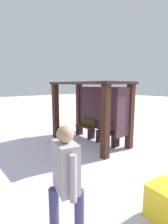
% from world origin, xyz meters
% --- Properties ---
extents(ground_plane, '(60.00, 60.00, 0.00)m').
position_xyz_m(ground_plane, '(0.00, 0.00, 0.00)').
color(ground_plane, white).
extents(bus_shelter, '(3.18, 1.64, 2.40)m').
position_xyz_m(bus_shelter, '(0.10, 0.19, 1.64)').
color(bus_shelter, '#391E13').
rests_on(bus_shelter, ground).
extents(bench_left_inside, '(0.98, 0.39, 0.78)m').
position_xyz_m(bench_left_inside, '(-0.65, 0.38, 0.35)').
color(bench_left_inside, '#493B16').
rests_on(bench_left_inside, ground).
extents(bench_center_inside, '(0.98, 0.41, 0.77)m').
position_xyz_m(bench_center_inside, '(0.65, 0.38, 0.34)').
color(bench_center_inside, '#4A2B20').
rests_on(bench_center_inside, ground).
extents(person_walking, '(0.62, 0.42, 1.77)m').
position_xyz_m(person_walking, '(3.01, -3.25, 1.04)').
color(person_walking, '#B9AAAE').
rests_on(person_walking, ground).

